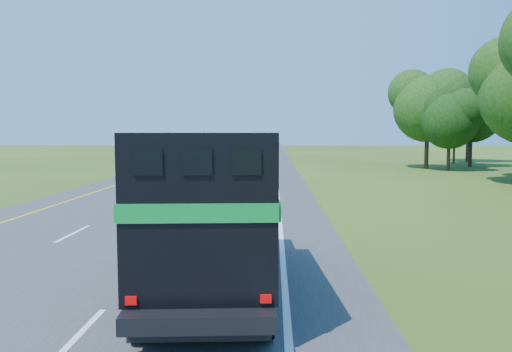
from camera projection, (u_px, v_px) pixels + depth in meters
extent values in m
cube|color=#38383A|center=(219.00, 171.00, 47.38)|extent=(15.00, 260.00, 0.04)
cube|color=yellow|center=(161.00, 170.00, 47.57)|extent=(0.15, 260.00, 0.01)
cube|color=white|center=(277.00, 171.00, 47.18)|extent=(0.15, 260.00, 0.01)
cylinder|color=black|center=(180.00, 236.00, 14.47)|extent=(0.43, 1.12, 1.09)
cylinder|color=black|center=(252.00, 236.00, 14.56)|extent=(0.43, 1.12, 1.09)
cylinder|color=black|center=(153.00, 287.00, 9.72)|extent=(0.43, 1.12, 1.09)
cylinder|color=black|center=(260.00, 285.00, 9.81)|extent=(0.43, 1.12, 1.09)
cylinder|color=black|center=(141.00, 308.00, 8.54)|extent=(0.43, 1.12, 1.09)
cylinder|color=black|center=(263.00, 306.00, 8.62)|extent=(0.43, 1.12, 1.09)
cube|color=black|center=(211.00, 259.00, 11.34)|extent=(2.98, 8.11, 0.28)
cube|color=black|center=(216.00, 195.00, 14.31)|extent=(2.56, 1.97, 1.89)
cube|color=black|center=(217.00, 175.00, 15.18)|extent=(2.19, 0.22, 0.60)
cube|color=black|center=(209.00, 198.00, 10.52)|extent=(2.91, 5.94, 2.73)
cube|color=#078B30|center=(198.00, 213.00, 7.61)|extent=(2.48, 0.23, 0.30)
cube|color=#078B30|center=(148.00, 192.00, 10.45)|extent=(0.47, 5.75, 0.30)
cube|color=#078B30|center=(268.00, 191.00, 10.55)|extent=(0.47, 5.75, 0.30)
cube|color=black|center=(148.00, 162.00, 7.52)|extent=(0.45, 0.07, 0.40)
cube|color=black|center=(197.00, 162.00, 7.55)|extent=(0.45, 0.07, 0.40)
cube|color=black|center=(247.00, 162.00, 7.58)|extent=(0.45, 0.07, 0.40)
cube|color=black|center=(200.00, 338.00, 7.91)|extent=(2.29, 0.29, 0.10)
cube|color=#B20505|center=(131.00, 301.00, 7.69)|extent=(0.18, 0.05, 0.14)
cube|color=#B20505|center=(266.00, 299.00, 7.77)|extent=(0.18, 0.05, 0.14)
imported|color=silver|center=(166.00, 165.00, 39.40)|extent=(3.43, 7.24, 2.00)
imported|color=#ADADB4|center=(232.00, 146.00, 109.29)|extent=(2.16, 4.62, 1.53)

